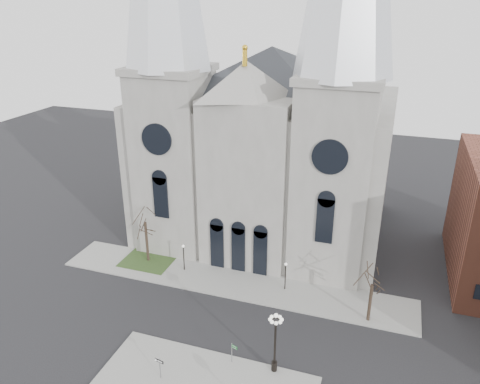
% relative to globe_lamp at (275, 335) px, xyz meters
% --- Properties ---
extents(ground, '(160.00, 160.00, 0.00)m').
position_rel_globe_lamp_xyz_m(ground, '(-7.98, 0.50, -3.82)').
color(ground, black).
rests_on(ground, ground).
extents(sidewalk_far, '(40.00, 6.00, 0.14)m').
position_rel_globe_lamp_xyz_m(sidewalk_far, '(-7.98, 11.50, -3.75)').
color(sidewalk_far, gray).
rests_on(sidewalk_far, ground).
extents(grass_patch, '(6.00, 5.00, 0.18)m').
position_rel_globe_lamp_xyz_m(grass_patch, '(-18.98, 12.50, -3.73)').
color(grass_patch, '#2D451D').
rests_on(grass_patch, ground).
extents(cathedral, '(33.00, 26.66, 54.00)m').
position_rel_globe_lamp_xyz_m(cathedral, '(-7.98, 23.36, 14.66)').
color(cathedral, gray).
rests_on(cathedral, ground).
extents(tree_left, '(3.20, 3.20, 7.50)m').
position_rel_globe_lamp_xyz_m(tree_left, '(-18.98, 12.50, 1.76)').
color(tree_left, black).
rests_on(tree_left, ground).
extents(tree_right, '(3.20, 3.20, 6.00)m').
position_rel_globe_lamp_xyz_m(tree_right, '(7.02, 9.50, 0.65)').
color(tree_right, black).
rests_on(tree_right, ground).
extents(ped_lamp_left, '(0.32, 0.32, 3.26)m').
position_rel_globe_lamp_xyz_m(ped_lamp_left, '(-13.98, 12.00, -1.49)').
color(ped_lamp_left, black).
rests_on(ped_lamp_left, sidewalk_far).
extents(ped_lamp_right, '(0.32, 0.32, 3.26)m').
position_rel_globe_lamp_xyz_m(ped_lamp_right, '(-1.98, 12.00, -1.49)').
color(ped_lamp_right, black).
rests_on(ped_lamp_right, sidewalk_far).
extents(globe_lamp, '(1.57, 1.57, 5.86)m').
position_rel_globe_lamp_xyz_m(globe_lamp, '(0.00, 0.00, 0.00)').
color(globe_lamp, black).
rests_on(globe_lamp, sidewalk_near).
extents(one_way_sign, '(0.86, 0.22, 1.99)m').
position_rel_globe_lamp_xyz_m(one_way_sign, '(-8.75, -3.84, -2.32)').
color(one_way_sign, slate).
rests_on(one_way_sign, sidewalk_near).
extents(street_name_sign, '(0.62, 0.24, 2.01)m').
position_rel_globe_lamp_xyz_m(street_name_sign, '(-3.66, -0.26, -2.48)').
color(street_name_sign, slate).
rests_on(street_name_sign, sidewalk_near).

